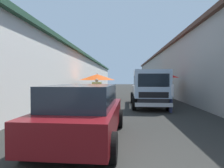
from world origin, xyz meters
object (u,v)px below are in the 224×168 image
object	(u,v)px
fruit_stall_near_right	(97,79)
hatchback_car	(84,112)
vendor_by_crates	(97,89)
fruit_stall_far_right	(151,77)
vendor_in_shade	(171,94)
delivery_truck	(150,89)
fruit_stall_near_left	(163,79)

from	to	relation	value
fruit_stall_near_right	hatchback_car	distance (m)	9.86
fruit_stall_near_right	vendor_by_crates	distance (m)	2.63
fruit_stall_far_right	vendor_in_shade	xyz separation A→B (m)	(-9.88, 0.44, -0.95)
hatchback_car	delivery_truck	size ratio (longest dim) A/B	0.80
fruit_stall_far_right	fruit_stall_near_right	xyz separation A→B (m)	(-4.45, 4.82, -0.20)
vendor_by_crates	vendor_in_shade	xyz separation A→B (m)	(-2.91, -4.04, -0.06)
fruit_stall_near_left	hatchback_car	xyz separation A→B (m)	(-8.56, 3.78, -0.85)
delivery_truck	vendor_by_crates	bearing A→B (deg)	61.35
fruit_stall_far_right	hatchback_car	world-z (taller)	fruit_stall_far_right
fruit_stall_near_left	vendor_in_shade	xyz separation A→B (m)	(-4.22, 0.48, -0.69)
fruit_stall_near_right	vendor_by_crates	size ratio (longest dim) A/B	1.73
fruit_stall_far_right	fruit_stall_near_left	size ratio (longest dim) A/B	1.15
fruit_stall_near_left	delivery_truck	world-z (taller)	fruit_stall_near_left
delivery_truck	vendor_by_crates	size ratio (longest dim) A/B	3.00
hatchback_car	fruit_stall_far_right	bearing A→B (deg)	-14.75
vendor_by_crates	vendor_in_shade	size ratio (longest dim) A/B	1.05
fruit_stall_near_left	vendor_in_shade	bearing A→B (deg)	173.51
fruit_stall_far_right	vendor_in_shade	bearing A→B (deg)	177.43
fruit_stall_far_right	vendor_by_crates	size ratio (longest dim) A/B	1.54
fruit_stall_near_right	fruit_stall_near_left	xyz separation A→B (m)	(-1.21, -4.86, -0.05)
fruit_stall_near_right	hatchback_car	world-z (taller)	fruit_stall_near_right
hatchback_car	delivery_truck	bearing A→B (deg)	-24.04
fruit_stall_near_left	delivery_truck	distance (m)	3.37
fruit_stall_near_right	fruit_stall_near_left	size ratio (longest dim) A/B	1.30
delivery_truck	vendor_in_shade	size ratio (longest dim) A/B	3.15
fruit_stall_near_left	hatchback_car	size ratio (longest dim) A/B	0.56
fruit_stall_far_right	delivery_truck	world-z (taller)	fruit_stall_far_right
vendor_in_shade	hatchback_car	bearing A→B (deg)	142.74
fruit_stall_far_right	fruit_stall_near_left	xyz separation A→B (m)	(-5.66, -0.04, -0.25)
hatchback_car	vendor_in_shade	xyz separation A→B (m)	(4.34, -3.30, 0.16)
hatchback_car	vendor_by_crates	distance (m)	7.29
vendor_in_shade	fruit_stall_near_right	bearing A→B (deg)	38.91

